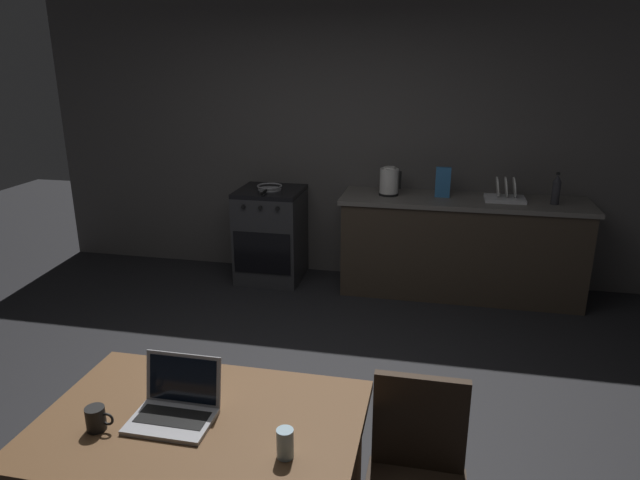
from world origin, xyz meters
name	(u,v)px	position (x,y,z in m)	size (l,w,h in m)	color
ground_plane	(252,426)	(0.00, 0.00, 0.00)	(12.00, 12.00, 0.00)	black
back_wall	(367,143)	(0.30, 2.67, 1.31)	(6.40, 0.10, 2.62)	#504D4B
kitchen_counter	(460,246)	(1.22, 2.32, 0.45)	(2.16, 0.64, 0.89)	#382D23
stove_oven	(271,235)	(-0.56, 2.32, 0.45)	(0.60, 0.62, 0.89)	#2D2D30
dining_table	(200,435)	(0.13, -0.95, 0.66)	(1.27, 0.85, 0.73)	brown
chair	(416,474)	(0.98, -0.82, 0.51)	(0.40, 0.40, 0.89)	#2D2116
laptop	(175,407)	(0.03, -0.95, 0.77)	(0.32, 0.26, 0.22)	#99999E
electric_kettle	(389,182)	(0.55, 2.32, 1.02)	(0.20, 0.18, 0.26)	black
bottle	(556,189)	(1.96, 2.27, 1.02)	(0.07, 0.07, 0.27)	#2D2D33
frying_pan	(269,187)	(-0.56, 2.29, 0.92)	(0.24, 0.41, 0.05)	gray
coffee_mug	(96,419)	(-0.23, -1.09, 0.77)	(0.11, 0.07, 0.10)	black
drinking_glass	(285,443)	(0.51, -1.09, 0.78)	(0.06, 0.06, 0.11)	#99B7C6
cereal_box	(443,182)	(1.03, 2.34, 1.03)	(0.13, 0.05, 0.27)	#3372B2
dish_rack	(505,195)	(1.56, 2.32, 0.94)	(0.34, 0.26, 0.21)	silver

